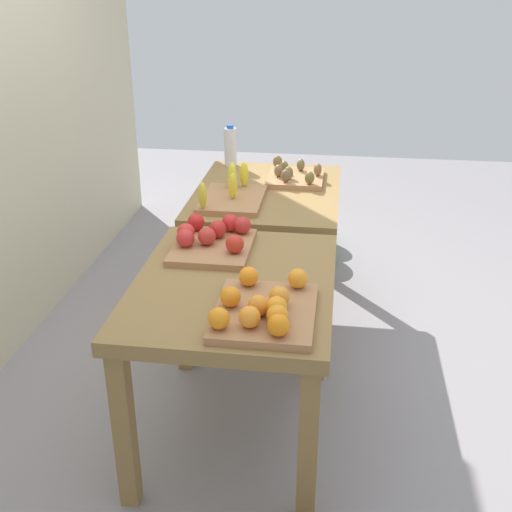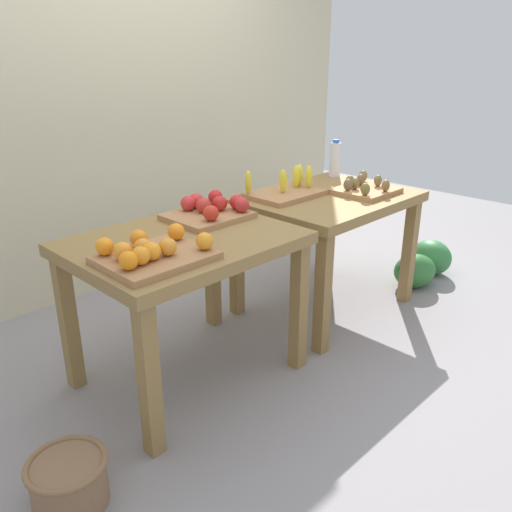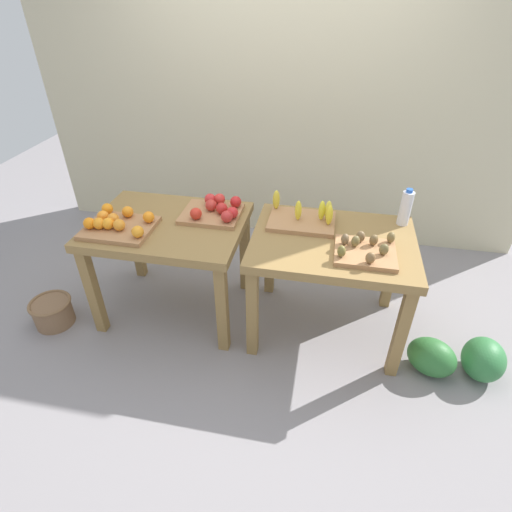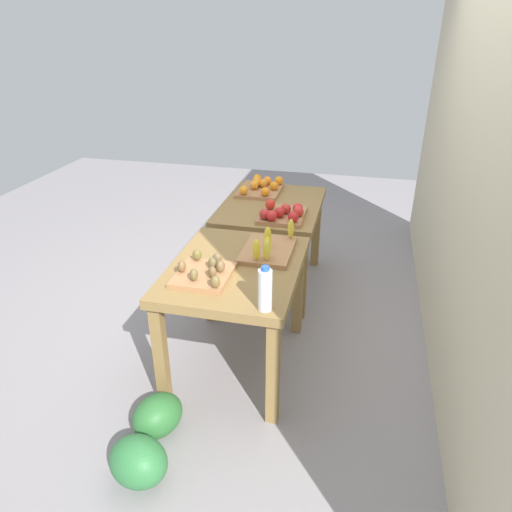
% 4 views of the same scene
% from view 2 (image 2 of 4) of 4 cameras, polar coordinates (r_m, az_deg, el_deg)
% --- Properties ---
extents(ground_plane, '(8.00, 8.00, 0.00)m').
position_cam_2_polar(ground_plane, '(3.14, 0.92, -8.72)').
color(ground_plane, gray).
extents(back_wall, '(4.40, 0.12, 3.00)m').
position_cam_2_polar(back_wall, '(3.78, -14.81, 19.62)').
color(back_wall, beige).
rests_on(back_wall, ground_plane).
extents(display_table_left, '(1.04, 0.80, 0.76)m').
position_cam_2_polar(display_table_left, '(2.52, -7.87, -0.37)').
color(display_table_left, olive).
rests_on(display_table_left, ground_plane).
extents(display_table_right, '(1.04, 0.80, 0.76)m').
position_cam_2_polar(display_table_right, '(3.27, 7.82, 4.79)').
color(display_table_right, olive).
rests_on(display_table_right, ground_plane).
extents(orange_bin, '(0.45, 0.37, 0.11)m').
position_cam_2_polar(orange_bin, '(2.19, -11.31, 0.39)').
color(orange_bin, '#A9764B').
rests_on(orange_bin, display_table_left).
extents(apple_bin, '(0.42, 0.34, 0.11)m').
position_cam_2_polar(apple_bin, '(2.75, -4.96, 5.07)').
color(apple_bin, '#A9764B').
rests_on(apple_bin, display_table_left).
extents(banana_crate, '(0.45, 0.32, 0.17)m').
position_cam_2_polar(banana_crate, '(3.18, 3.26, 7.25)').
color(banana_crate, '#A9764B').
rests_on(banana_crate, display_table_right).
extents(kiwi_bin, '(0.36, 0.32, 0.10)m').
position_cam_2_polar(kiwi_bin, '(3.31, 11.83, 7.28)').
color(kiwi_bin, '#A9764B').
rests_on(kiwi_bin, display_table_right).
extents(water_bottle, '(0.08, 0.08, 0.26)m').
position_cam_2_polar(water_bottle, '(3.73, 8.67, 10.46)').
color(water_bottle, silver).
rests_on(water_bottle, display_table_right).
extents(watermelon_pile, '(0.67, 0.40, 0.26)m').
position_cam_2_polar(watermelon_pile, '(4.03, 17.93, -0.75)').
color(watermelon_pile, '#2F743C').
rests_on(watermelon_pile, ground_plane).
extents(wicker_basket, '(0.30, 0.30, 0.20)m').
position_cam_2_polar(wicker_basket, '(2.19, -19.83, -22.22)').
color(wicker_basket, '#816044').
rests_on(wicker_basket, ground_plane).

